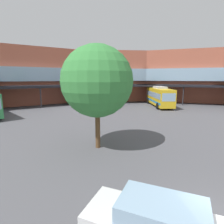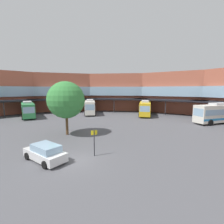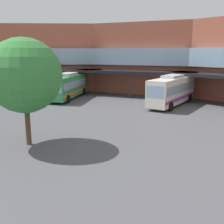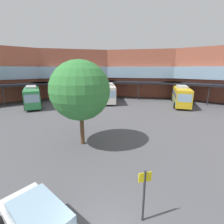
{
  "view_description": "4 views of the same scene",
  "coord_description": "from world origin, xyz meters",
  "px_view_note": "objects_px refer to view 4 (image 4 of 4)",
  "views": [
    {
      "loc": [
        -4.7,
        -5.1,
        5.2
      ],
      "look_at": [
        -2.21,
        15.18,
        1.38
      ],
      "focal_mm": 29.31,
      "sensor_mm": 36.0,
      "label": 1
    },
    {
      "loc": [
        4.99,
        -13.57,
        6.41
      ],
      "look_at": [
        1.4,
        15.3,
        2.36
      ],
      "focal_mm": 26.17,
      "sensor_mm": 36.0,
      "label": 2
    },
    {
      "loc": [
        13.55,
        0.08,
        6.5
      ],
      "look_at": [
        1.89,
        10.72,
        3.0
      ],
      "focal_mm": 43.18,
      "sensor_mm": 36.0,
      "label": 3
    },
    {
      "loc": [
        1.18,
        -4.8,
        6.8
      ],
      "look_at": [
        -2.19,
        12.3,
        2.04
      ],
      "focal_mm": 25.75,
      "sensor_mm": 36.0,
      "label": 4
    }
  ],
  "objects_px": {
    "plaza_tree": "(80,91)",
    "stop_sign_post": "(144,191)",
    "bus_1": "(32,96)",
    "parked_car": "(39,222)",
    "bus_0": "(181,95)",
    "bus_3": "(109,92)"
  },
  "relations": [
    {
      "from": "stop_sign_post",
      "to": "plaza_tree",
      "type": "bearing_deg",
      "value": 128.93
    },
    {
      "from": "parked_car",
      "to": "bus_1",
      "type": "bearing_deg",
      "value": -23.24
    },
    {
      "from": "parked_car",
      "to": "stop_sign_post",
      "type": "bearing_deg",
      "value": -129.57
    },
    {
      "from": "parked_car",
      "to": "bus_0",
      "type": "bearing_deg",
      "value": -81.72
    },
    {
      "from": "bus_0",
      "to": "bus_1",
      "type": "distance_m",
      "value": 28.05
    },
    {
      "from": "plaza_tree",
      "to": "stop_sign_post",
      "type": "relative_size",
      "value": 2.88
    },
    {
      "from": "bus_1",
      "to": "plaza_tree",
      "type": "relative_size",
      "value": 1.33
    },
    {
      "from": "plaza_tree",
      "to": "stop_sign_post",
      "type": "xyz_separation_m",
      "value": [
        5.58,
        -6.9,
        -3.35
      ]
    },
    {
      "from": "bus_0",
      "to": "plaza_tree",
      "type": "distance_m",
      "value": 23.22
    },
    {
      "from": "plaza_tree",
      "to": "stop_sign_post",
      "type": "distance_m",
      "value": 9.48
    },
    {
      "from": "bus_0",
      "to": "bus_1",
      "type": "relative_size",
      "value": 1.06
    },
    {
      "from": "parked_car",
      "to": "plaza_tree",
      "type": "distance_m",
      "value": 9.57
    },
    {
      "from": "bus_1",
      "to": "bus_3",
      "type": "distance_m",
      "value": 14.75
    },
    {
      "from": "bus_1",
      "to": "parked_car",
      "type": "relative_size",
      "value": 2.12
    },
    {
      "from": "stop_sign_post",
      "to": "bus_0",
      "type": "bearing_deg",
      "value": 75.54
    },
    {
      "from": "bus_0",
      "to": "parked_car",
      "type": "xyz_separation_m",
      "value": [
        -10.95,
        -27.89,
        -1.11
      ]
    },
    {
      "from": "bus_1",
      "to": "plaza_tree",
      "type": "distance_m",
      "value": 20.28
    },
    {
      "from": "bus_0",
      "to": "stop_sign_post",
      "type": "distance_m",
      "value": 27.17
    },
    {
      "from": "bus_3",
      "to": "plaza_tree",
      "type": "height_order",
      "value": "plaza_tree"
    },
    {
      "from": "bus_3",
      "to": "parked_car",
      "type": "height_order",
      "value": "bus_3"
    },
    {
      "from": "plaza_tree",
      "to": "bus_0",
      "type": "bearing_deg",
      "value": 57.51
    },
    {
      "from": "bus_0",
      "to": "bus_1",
      "type": "height_order",
      "value": "bus_1"
    }
  ]
}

